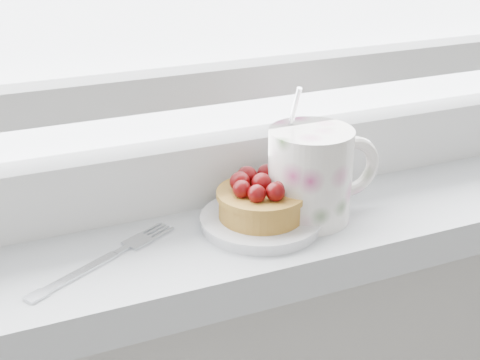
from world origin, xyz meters
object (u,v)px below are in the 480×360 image
raspberry_tart (261,198)px  saucer (261,221)px  floral_mug (313,172)px  fork (103,260)px

raspberry_tart → saucer: bearing=-100.2°
floral_mug → saucer: bearing=178.7°
saucer → floral_mug: floral_mug is taller
floral_mug → fork: size_ratio=0.89×
saucer → floral_mug: (0.06, -0.00, 0.04)m
saucer → raspberry_tart: (0.00, 0.00, 0.03)m
raspberry_tart → fork: bearing=-178.4°
saucer → floral_mug: bearing=-1.3°
raspberry_tart → fork: 0.17m
saucer → raspberry_tart: bearing=79.8°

